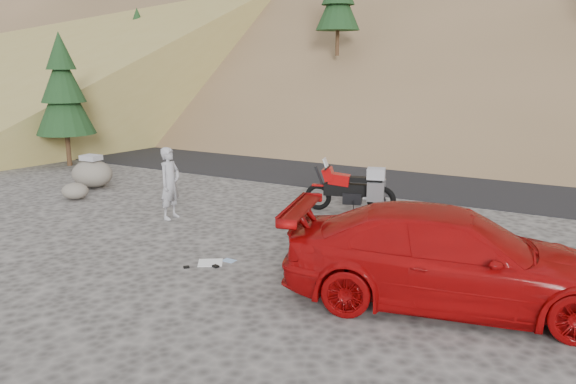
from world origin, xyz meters
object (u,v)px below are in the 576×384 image
motorcycle (354,189)px  red_car (448,303)px  man (172,218)px  boulder (92,173)px

motorcycle → red_car: size_ratio=0.44×
man → red_car: size_ratio=0.34×
boulder → man: bearing=-19.1°
red_car → boulder: bearing=61.0°
motorcycle → man: motorcycle is taller
motorcycle → man: bearing=-159.2°
motorcycle → boulder: (-8.50, -1.26, -0.16)m
motorcycle → boulder: 8.60m
man → red_car: 7.73m
motorcycle → boulder: motorcycle is taller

